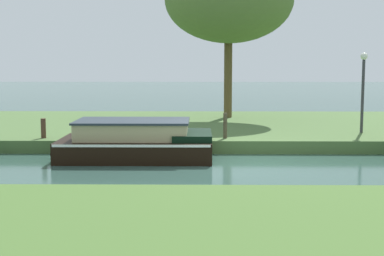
% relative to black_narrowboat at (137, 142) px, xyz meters
% --- Properties ---
extents(ground_plane, '(120.00, 120.00, 0.00)m').
position_rel_black_narrowboat_xyz_m(ground_plane, '(2.78, -1.20, -0.50)').
color(ground_plane, '#325248').
extents(riverbank_far, '(72.00, 10.00, 0.40)m').
position_rel_black_narrowboat_xyz_m(riverbank_far, '(2.78, 5.80, -0.30)').
color(riverbank_far, '#4B6936').
rests_on(riverbank_far, ground_plane).
extents(black_narrowboat, '(4.38, 2.40, 1.13)m').
position_rel_black_narrowboat_xyz_m(black_narrowboat, '(0.00, 0.00, 0.00)').
color(black_narrowboat, black).
rests_on(black_narrowboat, ground_plane).
extents(willow_tree_left, '(5.36, 3.88, 6.78)m').
position_rel_black_narrowboat_xyz_m(willow_tree_left, '(3.03, 7.54, 4.85)').
color(willow_tree_left, brown).
rests_on(willow_tree_left, riverbank_far).
extents(lamp_post, '(0.24, 0.24, 2.70)m').
position_rel_black_narrowboat_xyz_m(lamp_post, '(7.32, 2.88, 1.62)').
color(lamp_post, '#333338').
rests_on(lamp_post, riverbank_far).
extents(mooring_post_near, '(0.12, 0.12, 0.80)m').
position_rel_black_narrowboat_xyz_m(mooring_post_near, '(2.62, 1.43, 0.30)').
color(mooring_post_near, '#443D2B').
rests_on(mooring_post_near, riverbank_far).
extents(mooring_post_far, '(0.16, 0.16, 0.62)m').
position_rel_black_narrowboat_xyz_m(mooring_post_far, '(-3.14, 1.43, 0.21)').
color(mooring_post_far, '#4B3224').
rests_on(mooring_post_far, riverbank_far).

